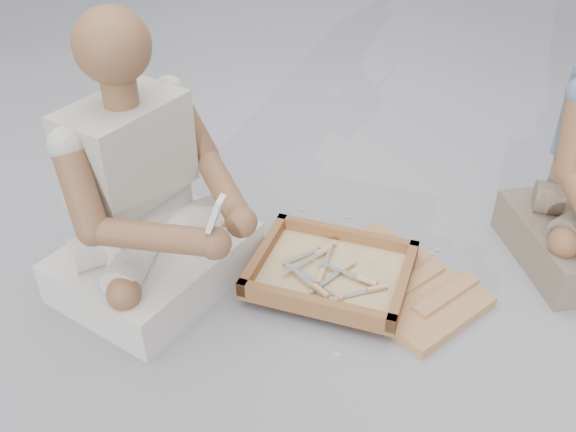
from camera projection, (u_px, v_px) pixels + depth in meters
The scene contains 29 objects.
ground at pixel (261, 328), 2.07m from camera, with size 60.00×60.00×0.00m, color #A1A0A6.
carved_panel at pixel (396, 282), 2.22m from camera, with size 0.57×0.38×0.04m, color olive.
tool_tray at pixel (331, 272), 2.20m from camera, with size 0.60×0.51×0.07m.
chisel_0 at pixel (343, 269), 2.19m from camera, with size 0.07×0.22×0.02m.
chisel_1 at pixel (362, 278), 2.15m from camera, with size 0.22×0.02×0.02m.
chisel_2 at pixel (371, 290), 2.12m from camera, with size 0.16×0.18×0.02m.
chisel_3 at pixel (322, 248), 2.29m from camera, with size 0.12×0.20×0.02m.
chisel_4 at pixel (330, 291), 2.11m from camera, with size 0.22×0.08×0.02m.
chisel_5 at pixel (319, 253), 2.25m from camera, with size 0.09×0.21×0.02m.
chisel_6 at pixel (322, 273), 2.17m from camera, with size 0.07×0.22×0.02m.
chisel_7 at pixel (317, 288), 2.10m from camera, with size 0.21×0.10×0.02m.
wood_chip_0 at pixel (297, 236), 2.47m from camera, with size 0.02×0.01×0.00m, color #DEBA83.
wood_chip_1 at pixel (382, 245), 2.42m from camera, with size 0.02×0.01×0.00m, color #DEBA83.
wood_chip_2 at pixel (437, 250), 2.40m from camera, with size 0.02×0.01×0.00m, color #DEBA83.
wood_chip_3 at pixel (381, 331), 2.06m from camera, with size 0.02×0.01×0.00m, color #DEBA83.
wood_chip_4 at pixel (337, 355), 1.97m from camera, with size 0.02×0.01×0.00m, color #DEBA83.
wood_chip_5 at pixel (418, 298), 2.18m from camera, with size 0.02×0.01×0.00m, color #DEBA83.
wood_chip_6 at pixel (302, 210), 2.61m from camera, with size 0.02×0.01×0.00m, color #DEBA83.
wood_chip_7 at pixel (432, 254), 2.38m from camera, with size 0.02×0.01×0.00m, color #DEBA83.
wood_chip_8 at pixel (331, 246), 2.41m from camera, with size 0.02×0.01×0.00m, color #DEBA83.
wood_chip_9 at pixel (347, 217), 2.57m from camera, with size 0.02×0.01×0.00m, color #DEBA83.
wood_chip_10 at pixel (292, 252), 2.39m from camera, with size 0.02×0.01×0.00m, color #DEBA83.
wood_chip_11 at pixel (385, 276), 2.27m from camera, with size 0.02×0.01×0.00m, color #DEBA83.
wood_chip_12 at pixel (267, 298), 2.18m from camera, with size 0.02×0.01×0.00m, color #DEBA83.
wood_chip_13 at pixel (315, 301), 2.17m from camera, with size 0.02×0.01×0.00m, color #DEBA83.
wood_chip_14 at pixel (431, 277), 2.27m from camera, with size 0.02×0.01×0.00m, color #DEBA83.
wood_chip_15 at pixel (396, 327), 2.07m from camera, with size 0.02×0.01×0.00m, color #DEBA83.
craftsman at pixel (146, 203), 2.08m from camera, with size 0.66×0.65×0.95m.
mobile_phone at pixel (215, 214), 1.80m from camera, with size 0.07×0.06×0.12m.
Camera 1 is at (0.80, -1.24, 1.49)m, focal length 40.00 mm.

